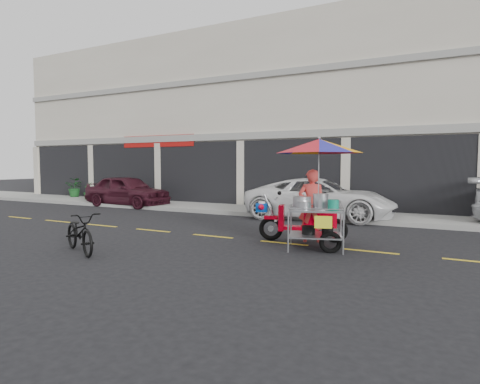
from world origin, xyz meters
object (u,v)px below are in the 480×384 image
at_px(white_pickup, 320,198).
at_px(food_vendor_rig, 315,178).
at_px(near_bicycle, 80,232).
at_px(maroon_sedan, 127,191).

height_order(white_pickup, food_vendor_rig, food_vendor_rig).
distance_m(near_bicycle, food_vendor_rig, 5.33).
height_order(maroon_sedan, food_vendor_rig, food_vendor_rig).
xyz_separation_m(maroon_sedan, food_vendor_rig, (10.08, -4.67, 0.88)).
relative_size(maroon_sedan, near_bicycle, 2.44).
distance_m(maroon_sedan, near_bicycle, 9.64).
distance_m(maroon_sedan, food_vendor_rig, 11.14).
xyz_separation_m(white_pickup, food_vendor_rig, (1.20, -4.61, 0.87)).
xyz_separation_m(near_bicycle, food_vendor_rig, (4.25, 3.01, 1.14)).
bearing_deg(white_pickup, near_bicycle, 153.13).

